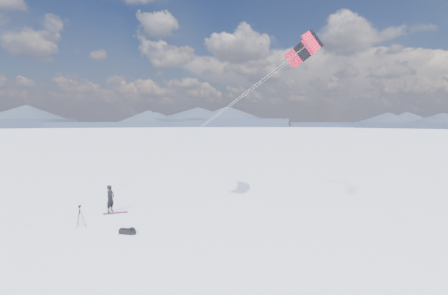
% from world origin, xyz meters
% --- Properties ---
extents(ground, '(1800.00, 1800.00, 0.00)m').
position_xyz_m(ground, '(0.00, 0.00, 0.00)').
color(ground, white).
extents(horizon_hills, '(704.00, 704.42, 9.59)m').
position_xyz_m(horizon_hills, '(-0.00, 0.00, 4.09)').
color(horizon_hills, '#1D2136').
rests_on(horizon_hills, ground).
extents(snow_tracks, '(13.93, 9.84, 0.01)m').
position_xyz_m(snow_tracks, '(-1.98, 0.09, 0.00)').
color(snow_tracks, silver).
rests_on(snow_tracks, ground).
extents(snowkiter, '(0.54, 0.76, 1.96)m').
position_xyz_m(snowkiter, '(-0.66, 3.57, 0.00)').
color(snowkiter, black).
rests_on(snowkiter, ground).
extents(snowboard, '(1.58, 1.12, 0.04)m').
position_xyz_m(snowboard, '(-0.14, 3.34, 0.02)').
color(snowboard, '#761E4C').
rests_on(snowboard, ground).
extents(tripod, '(0.65, 0.60, 1.40)m').
position_xyz_m(tripod, '(-0.58, 0.07, 0.90)').
color(tripod, black).
rests_on(tripod, ground).
extents(gear_bag_a, '(0.76, 0.36, 0.34)m').
position_xyz_m(gear_bag_a, '(2.74, -0.32, 0.15)').
color(gear_bag_a, black).
rests_on(gear_bag_a, ground).
extents(gear_bag_b, '(0.66, 0.72, 0.30)m').
position_xyz_m(gear_bag_b, '(3.07, -0.17, 0.13)').
color(gear_bag_b, black).
rests_on(gear_bag_b, ground).
extents(power_kite, '(14.96, 6.09, 11.41)m').
position_xyz_m(power_kite, '(12.98, 6.38, 11.64)').
color(power_kite, red).
rests_on(power_kite, ground).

